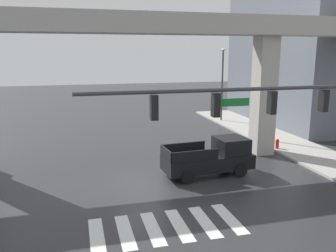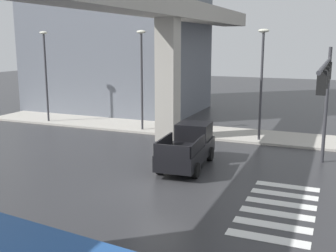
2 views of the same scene
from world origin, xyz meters
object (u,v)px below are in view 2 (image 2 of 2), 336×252
Objects in this scene: street_lamp_mid_block at (142,69)px; street_lamp_near_corner at (262,72)px; traffic_signal_mast at (326,83)px; fire_hydrant at (172,129)px; pickup_truck at (188,147)px; street_lamp_far_north at (45,66)px.

street_lamp_near_corner is at bearing -90.00° from street_lamp_mid_block.
traffic_signal_mast is 12.81× the size of fire_hydrant.
pickup_truck is 0.48× the size of traffic_signal_mast.
street_lamp_near_corner reaches higher than fire_hydrant.
fire_hydrant is at bearing 28.69° from pickup_truck.
street_lamp_mid_block reaches higher than fire_hydrant.
street_lamp_far_north is 8.52× the size of fire_hydrant.
street_lamp_near_corner is (7.05, 4.06, -0.12)m from traffic_signal_mast.
street_lamp_near_corner is 8.49m from street_lamp_mid_block.
street_lamp_mid_block is (0.00, 8.49, 0.00)m from street_lamp_near_corner.
pickup_truck is 7.54m from traffic_signal_mast.
street_lamp_mid_block is at bearing 60.68° from traffic_signal_mast.
pickup_truck is 16.30m from street_lamp_far_north.
street_lamp_far_north reaches higher than fire_hydrant.
fire_hydrant is (-0.40, -10.94, -4.13)m from street_lamp_far_north.
street_lamp_far_north is (0.00, 16.91, 0.00)m from street_lamp_near_corner.
fire_hydrant is (6.65, 10.03, -4.25)m from traffic_signal_mast.
street_lamp_near_corner is (6.74, -2.50, 3.57)m from pickup_truck.
street_lamp_mid_block is (6.74, 5.98, 3.57)m from pickup_truck.
traffic_signal_mast is 8.13m from street_lamp_near_corner.
street_lamp_near_corner reaches higher than pickup_truck.
traffic_signal_mast is 1.50× the size of street_lamp_far_north.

